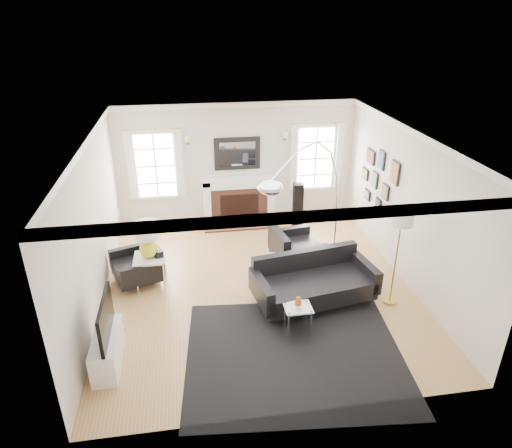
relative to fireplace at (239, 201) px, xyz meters
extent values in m
plane|color=#A67A45|center=(0.00, -2.79, -0.54)|extent=(6.00, 6.00, 0.00)
cube|color=beige|center=(0.00, 0.21, 0.86)|extent=(5.50, 0.04, 2.80)
cube|color=beige|center=(0.00, -5.79, 0.86)|extent=(5.50, 0.04, 2.80)
cube|color=beige|center=(-2.75, -2.79, 0.86)|extent=(0.04, 6.00, 2.80)
cube|color=beige|center=(2.75, -2.79, 0.86)|extent=(0.04, 6.00, 2.80)
cube|color=white|center=(0.00, -2.79, 2.26)|extent=(5.50, 6.00, 0.02)
cube|color=white|center=(0.00, -2.79, 2.20)|extent=(5.50, 6.00, 0.12)
cube|color=white|center=(-0.75, 0.01, 0.01)|extent=(0.18, 0.38, 1.10)
cube|color=white|center=(0.75, 0.01, 0.01)|extent=(0.18, 0.38, 1.10)
cube|color=white|center=(0.00, 0.01, 0.51)|extent=(1.70, 0.38, 0.12)
cube|color=white|center=(0.00, 0.01, 0.41)|extent=(1.50, 0.34, 0.10)
cube|color=brown|center=(0.00, 0.03, -0.09)|extent=(1.30, 0.30, 0.90)
cube|color=black|center=(0.00, -0.07, -0.16)|extent=(0.90, 0.10, 0.76)
cube|color=brown|center=(0.00, -0.24, -0.52)|extent=(1.70, 0.50, 0.04)
cube|color=black|center=(0.00, 0.17, 1.11)|extent=(1.05, 0.06, 0.75)
cube|color=white|center=(0.00, 0.13, 1.11)|extent=(0.82, 0.02, 0.55)
cube|color=white|center=(-1.85, 0.18, 0.91)|extent=(1.00, 0.05, 1.60)
cube|color=white|center=(-1.85, 0.15, 0.91)|extent=(0.84, 0.02, 1.44)
cube|color=white|center=(-2.40, 0.08, 0.96)|extent=(0.14, 0.05, 1.55)
cube|color=white|center=(-1.30, 0.08, 0.96)|extent=(0.14, 0.05, 1.55)
cube|color=white|center=(1.85, 0.18, 0.91)|extent=(1.00, 0.05, 1.60)
cube|color=white|center=(1.85, 0.15, 0.91)|extent=(0.84, 0.02, 1.44)
cube|color=white|center=(1.30, 0.08, 0.96)|extent=(0.14, 0.05, 1.55)
cube|color=white|center=(2.40, 0.08, 0.96)|extent=(0.14, 0.05, 1.55)
cube|color=black|center=(2.72, -2.19, 1.31)|extent=(0.03, 0.34, 0.44)
cube|color=#AD632E|center=(2.70, -2.19, 1.31)|extent=(0.01, 0.29, 0.39)
cube|color=black|center=(2.72, -1.54, 1.36)|extent=(0.03, 0.28, 0.38)
cube|color=#334D8E|center=(2.70, -1.54, 1.36)|extent=(0.01, 0.23, 0.33)
cube|color=black|center=(2.72, -0.99, 1.26)|extent=(0.03, 0.40, 0.30)
cube|color=maroon|center=(2.70, -0.99, 1.26)|extent=(0.01, 0.35, 0.25)
cube|color=black|center=(2.72, -1.89, 0.81)|extent=(0.03, 0.30, 0.30)
cube|color=olive|center=(2.70, -1.89, 0.81)|extent=(0.01, 0.25, 0.25)
cube|color=black|center=(2.72, -1.34, 0.86)|extent=(0.03, 0.26, 0.34)
cube|color=#548C67|center=(2.70, -1.34, 0.86)|extent=(0.01, 0.21, 0.29)
cube|color=black|center=(2.72, -0.79, 0.81)|extent=(0.03, 0.32, 0.24)
cube|color=#9B8D42|center=(2.70, -0.79, 0.81)|extent=(0.01, 0.27, 0.19)
cube|color=black|center=(2.72, -1.64, 0.41)|extent=(0.03, 0.24, 0.30)
cube|color=navy|center=(2.70, -1.64, 0.41)|extent=(0.01, 0.19, 0.25)
cube|color=black|center=(2.72, -1.04, 0.41)|extent=(0.03, 0.28, 0.22)
cube|color=#AF6689|center=(2.70, -1.04, 0.41)|extent=(0.01, 0.23, 0.17)
cube|color=white|center=(-2.45, -4.49, -0.29)|extent=(0.35, 1.00, 0.50)
cube|color=black|center=(-2.40, -4.49, 0.26)|extent=(0.05, 1.00, 0.58)
cube|color=black|center=(0.24, -4.74, -0.54)|extent=(3.41, 2.93, 0.01)
cube|color=black|center=(0.88, -3.48, -0.24)|extent=(2.10, 1.25, 0.33)
cube|color=black|center=(0.81, -3.06, 0.01)|extent=(1.97, 0.48, 0.55)
cube|color=black|center=(-0.08, -3.64, -0.10)|extent=(0.31, 0.94, 0.42)
cube|color=black|center=(1.83, -3.31, -0.10)|extent=(0.31, 0.94, 0.42)
cube|color=black|center=(-2.20, -2.34, -0.27)|extent=(1.01, 1.01, 0.29)
cube|color=black|center=(-1.87, -2.22, -0.05)|extent=(0.40, 0.78, 0.49)
cube|color=black|center=(-2.34, -1.98, -0.15)|extent=(0.78, 0.38, 0.37)
cube|color=black|center=(-2.06, -2.71, -0.15)|extent=(0.78, 0.38, 0.37)
cube|color=black|center=(0.88, -2.21, -0.24)|extent=(0.99, 0.99, 0.32)
cube|color=black|center=(0.50, -2.27, 0.00)|extent=(0.29, 0.88, 0.54)
cube|color=black|center=(0.95, -2.63, -0.11)|extent=(0.87, 0.27, 0.41)
cube|color=black|center=(0.81, -1.78, -0.11)|extent=(0.87, 0.27, 0.41)
cube|color=silver|center=(0.60, -2.67, -0.18)|extent=(0.84, 0.84, 0.02)
cylinder|color=silver|center=(0.22, -3.05, -0.36)|extent=(0.04, 0.04, 0.37)
cylinder|color=silver|center=(0.98, -3.05, -0.36)|extent=(0.04, 0.04, 0.37)
cylinder|color=silver|center=(0.22, -2.29, -0.36)|extent=(0.04, 0.04, 0.37)
cylinder|color=silver|center=(0.98, -2.29, -0.36)|extent=(0.04, 0.04, 0.37)
cube|color=silver|center=(-1.93, -2.51, 0.06)|extent=(0.56, 0.56, 0.02)
cylinder|color=silver|center=(-2.17, -2.75, -0.24)|extent=(0.04, 0.04, 0.61)
cylinder|color=silver|center=(-1.69, -2.75, -0.24)|extent=(0.04, 0.04, 0.61)
cylinder|color=silver|center=(-2.17, -2.27, -0.24)|extent=(0.04, 0.04, 0.61)
cylinder|color=silver|center=(-1.69, -2.27, -0.24)|extent=(0.04, 0.04, 0.61)
cube|color=silver|center=(0.41, -4.20, -0.08)|extent=(0.43, 0.36, 0.02)
cylinder|color=silver|center=(0.23, -4.34, -0.31)|extent=(0.04, 0.04, 0.47)
cylinder|color=silver|center=(0.58, -4.34, -0.31)|extent=(0.04, 0.04, 0.47)
cylinder|color=silver|center=(0.23, -4.07, -0.31)|extent=(0.04, 0.04, 0.47)
cylinder|color=silver|center=(0.58, -4.07, -0.31)|extent=(0.04, 0.04, 0.47)
sphere|color=yellow|center=(-1.93, -2.51, 0.23)|extent=(0.32, 0.32, 0.32)
cylinder|color=yellow|center=(-1.93, -2.51, 0.39)|extent=(0.04, 0.04, 0.13)
cylinder|color=white|center=(-1.93, -2.51, 0.61)|extent=(0.43, 0.43, 0.30)
sphere|color=#CB4A1A|center=(0.41, -4.20, 0.00)|extent=(0.11, 0.11, 0.11)
sphere|color=#CB4A1A|center=(0.41, -4.20, 0.08)|extent=(0.08, 0.08, 0.08)
cube|color=white|center=(1.69, -2.05, -0.43)|extent=(0.29, 0.46, 0.23)
ellipsoid|color=silver|center=(0.09, -3.43, 1.63)|extent=(0.39, 0.39, 0.23)
cylinder|color=#B6923F|center=(2.20, -3.68, -0.53)|extent=(0.23, 0.23, 0.03)
cylinder|color=#B6923F|center=(2.20, -3.68, 0.25)|extent=(0.03, 0.03, 1.59)
cylinder|color=white|center=(2.20, -3.68, 1.10)|extent=(0.36, 0.36, 0.30)
cube|color=black|center=(1.31, -0.46, -0.01)|extent=(0.22, 0.22, 1.07)
camera|label=1|loc=(-1.14, -9.86, 4.13)|focal=32.00mm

